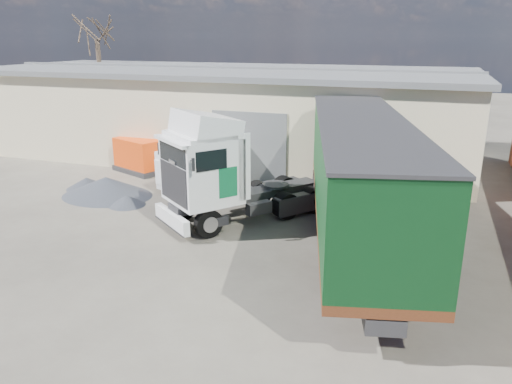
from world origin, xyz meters
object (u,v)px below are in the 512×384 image
(bare_tree, at_px, (96,26))
(panel_van, at_px, (204,166))
(tractor_unit, at_px, (222,176))
(box_trailer, at_px, (359,171))
(orange_skip, at_px, (141,157))

(bare_tree, xyz_separation_m, panel_van, (14.24, -11.69, -6.87))
(tractor_unit, distance_m, box_trailer, 5.53)
(tractor_unit, distance_m, orange_skip, 9.50)
(box_trailer, bearing_deg, orange_skip, 139.31)
(tractor_unit, bearing_deg, box_trailer, 30.63)
(bare_tree, height_order, panel_van, bare_tree)
(tractor_unit, height_order, box_trailer, tractor_unit)
(tractor_unit, height_order, panel_van, tractor_unit)
(box_trailer, relative_size, orange_skip, 4.11)
(bare_tree, relative_size, box_trailer, 0.68)
(panel_van, height_order, orange_skip, panel_van)
(panel_van, xyz_separation_m, orange_skip, (-4.58, 1.49, -0.25))
(bare_tree, relative_size, orange_skip, 2.79)
(bare_tree, bearing_deg, orange_skip, -46.55)
(bare_tree, relative_size, tractor_unit, 1.39)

